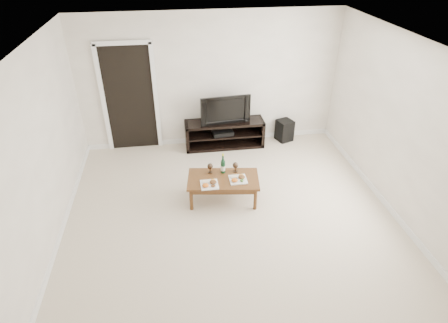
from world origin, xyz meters
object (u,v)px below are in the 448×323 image
at_px(subwoofer, 284,130).
at_px(television, 224,108).
at_px(coffee_table, 223,189).
at_px(media_console, 224,134).

bearing_deg(subwoofer, television, 163.72).
xyz_separation_m(television, subwoofer, (1.28, 0.08, -0.61)).
xyz_separation_m(subwoofer, coffee_table, (-1.56, -1.86, -0.01)).
bearing_deg(subwoofer, media_console, 163.72).
relative_size(media_console, coffee_table, 1.40).
bearing_deg(media_console, subwoofer, 3.61).
xyz_separation_m(media_console, subwoofer, (1.28, 0.08, -0.05)).
bearing_deg(media_console, coffee_table, -99.11).
relative_size(television, subwoofer, 2.21).
bearing_deg(coffee_table, television, 80.89).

